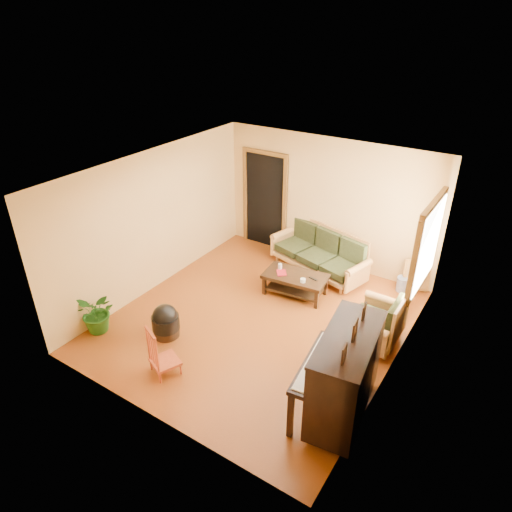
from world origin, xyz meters
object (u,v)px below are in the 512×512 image
Objects in this scene: coffee_table at (295,284)px; ceramic_crock at (402,284)px; armchair at (376,318)px; red_chair at (164,350)px; sofa at (319,252)px; piano at (345,377)px; footstool at (166,324)px; potted_plant at (97,313)px.

coffee_table reaches higher than ceramic_crock.
red_chair is at bearing -133.90° from armchair.
sofa is 3.87m from red_chair.
ceramic_crock is (-0.24, 3.37, -0.50)m from piano.
footstool is at bearing -129.52° from ceramic_crock.
piano is (1.90, -3.16, 0.20)m from sofa.
armchair is 1.25× the size of potted_plant.
piano is 1.79× the size of red_chair.
potted_plant is at bearing -149.79° from armchair.
piano is at bearing 0.48° from footstool.
armchair is 4.43m from potted_plant.
sofa is 2.79× the size of potted_plant.
armchair is 2.04× the size of footstool.
ceramic_crock is (1.66, 0.21, -0.30)m from sofa.
sofa is 2.54× the size of red_chair.
ceramic_crock is (2.80, 3.40, -0.07)m from footstool.
potted_plant reaches higher than ceramic_crock.
ceramic_crock is at bearing 86.73° from piano.
red_chair is 2.88× the size of ceramic_crock.
piano is 3.23× the size of footstool.
red_chair is (-0.56, -3.83, -0.03)m from sofa.
armchair is at bearing 30.40° from footstool.
potted_plant is (-3.85, -2.19, -0.09)m from armchair.
coffee_table is at bearing 61.98° from footstool.
ceramic_crock is (1.63, 1.20, -0.07)m from coffee_table.
armchair is 3.33m from footstool.
piano reaches higher than ceramic_crock.
ceramic_crock is at bearing 36.33° from coffee_table.
piano is 5.17× the size of ceramic_crock.
piano is at bearing -83.31° from armchair.
footstool is 0.89m from red_chair.
sofa is at bearing 104.86° from red_chair.
armchair reaches higher than red_chair.
potted_plant is (-2.16, -2.71, 0.16)m from coffee_table.
coffee_table is (0.02, -0.99, -0.23)m from sofa.
sofa reaches higher than potted_plant.
sofa reaches higher than ceramic_crock.
armchair reaches higher than footstool.
coffee_table is at bearing 51.47° from potted_plant.
piano is at bearing -49.22° from coffee_table.
coffee_table is 1.26× the size of armchair.
ceramic_crock is (2.22, 4.04, -0.26)m from red_chair.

